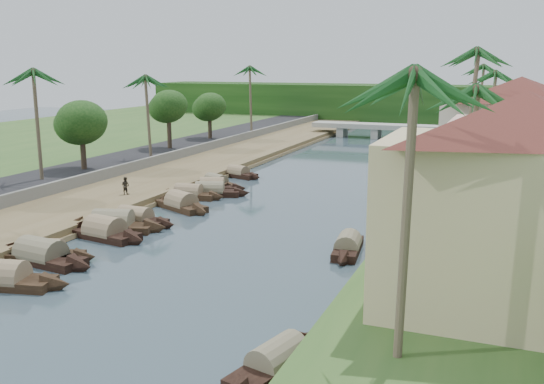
% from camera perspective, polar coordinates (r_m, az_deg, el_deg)
% --- Properties ---
extents(ground, '(220.00, 220.00, 0.00)m').
position_cam_1_polar(ground, '(38.03, -8.90, -7.39)').
color(ground, '#354650').
rests_on(ground, ground).
extents(left_bank, '(10.00, 180.00, 0.80)m').
position_cam_1_polar(left_bank, '(62.57, -12.32, 0.56)').
color(left_bank, brown).
rests_on(left_bank, ground).
extents(right_bank, '(16.00, 180.00, 1.20)m').
position_cam_1_polar(right_bank, '(52.18, 21.59, -2.07)').
color(right_bank, '#2F5321').
rests_on(right_bank, ground).
extents(road, '(8.00, 180.00, 1.40)m').
position_cam_1_polar(road, '(67.57, -18.34, 1.32)').
color(road, black).
rests_on(road, ground).
extents(retaining_wall, '(0.40, 180.00, 1.10)m').
position_cam_1_polar(retaining_wall, '(64.81, -15.45, 1.65)').
color(retaining_wall, slate).
rests_on(retaining_wall, left_bank).
extents(treeline, '(120.00, 14.00, 8.00)m').
position_cam_1_polar(treeline, '(132.36, 13.67, 8.00)').
color(treeline, black).
rests_on(treeline, ground).
extents(bridge, '(28.00, 4.00, 2.40)m').
position_cam_1_polar(bridge, '(104.99, 11.41, 5.89)').
color(bridge, gray).
rests_on(bridge, ground).
extents(building_near, '(14.85, 14.85, 10.20)m').
position_cam_1_polar(building_near, '(29.44, 22.12, -0.96)').
color(building_near, '#C4B783').
rests_on(building_near, right_bank).
extents(building_mid, '(14.11, 14.11, 9.70)m').
position_cam_1_polar(building_mid, '(45.27, 23.33, 2.90)').
color(building_mid, beige).
rests_on(building_mid, right_bank).
extents(building_far, '(15.59, 15.59, 10.20)m').
position_cam_1_polar(building_far, '(59.11, 22.08, 5.17)').
color(building_far, beige).
rests_on(building_far, right_bank).
extents(building_distant, '(12.62, 12.62, 9.20)m').
position_cam_1_polar(building_distant, '(79.08, 22.77, 6.27)').
color(building_distant, '#C4B783').
rests_on(building_distant, right_bank).
extents(sampan_2, '(8.96, 3.68, 2.30)m').
position_cam_1_polar(sampan_2, '(38.36, -24.22, -7.51)').
color(sampan_2, black).
rests_on(sampan_2, ground).
extents(sampan_3, '(9.02, 2.84, 2.36)m').
position_cam_1_polar(sampan_3, '(41.80, -20.89, -5.66)').
color(sampan_3, black).
rests_on(sampan_3, ground).
extents(sampan_4, '(7.26, 3.50, 2.05)m').
position_cam_1_polar(sampan_4, '(42.13, -20.68, -5.52)').
color(sampan_4, black).
rests_on(sampan_4, ground).
extents(sampan_5, '(7.90, 3.12, 2.43)m').
position_cam_1_polar(sampan_5, '(46.00, -15.46, -3.70)').
color(sampan_5, black).
rests_on(sampan_5, ground).
extents(sampan_6, '(8.74, 4.24, 2.51)m').
position_cam_1_polar(sampan_6, '(47.83, -14.72, -3.06)').
color(sampan_6, black).
rests_on(sampan_6, ground).
extents(sampan_7, '(7.72, 2.03, 2.06)m').
position_cam_1_polar(sampan_7, '(49.35, -12.76, -2.51)').
color(sampan_7, black).
rests_on(sampan_7, ground).
extents(sampan_8, '(7.54, 4.87, 2.31)m').
position_cam_1_polar(sampan_8, '(53.62, -8.52, -1.18)').
color(sampan_8, black).
rests_on(sampan_8, ground).
extents(sampan_9, '(7.98, 4.11, 2.03)m').
position_cam_1_polar(sampan_9, '(58.60, -5.87, 0.02)').
color(sampan_9, black).
rests_on(sampan_9, ground).
extents(sampan_10, '(7.33, 2.40, 2.02)m').
position_cam_1_polar(sampan_10, '(57.78, -7.84, -0.21)').
color(sampan_10, black).
rests_on(sampan_10, ground).
extents(sampan_11, '(7.04, 3.94, 2.03)m').
position_cam_1_polar(sampan_11, '(60.65, -5.66, 0.43)').
color(sampan_11, black).
rests_on(sampan_11, ground).
extents(sampan_12, '(7.01, 4.46, 1.78)m').
position_cam_1_polar(sampan_12, '(63.19, -5.28, 0.90)').
color(sampan_12, black).
rests_on(sampan_12, ground).
extents(sampan_13, '(6.68, 3.29, 1.86)m').
position_cam_1_polar(sampan_13, '(68.08, -3.21, 1.74)').
color(sampan_13, black).
rests_on(sampan_13, ground).
extents(sampan_14, '(3.26, 7.65, 1.88)m').
position_cam_1_polar(sampan_14, '(26.14, 0.50, -15.67)').
color(sampan_14, black).
rests_on(sampan_14, ground).
extents(sampan_15, '(2.29, 7.16, 1.93)m').
position_cam_1_polar(sampan_15, '(41.38, 7.16, -5.13)').
color(sampan_15, black).
rests_on(sampan_15, ground).
extents(sampan_16, '(2.92, 7.39, 1.83)m').
position_cam_1_polar(sampan_16, '(55.30, 11.03, -0.88)').
color(sampan_16, black).
rests_on(sampan_16, ground).
extents(canoe_2, '(4.57, 2.51, 0.68)m').
position_cam_1_polar(canoe_2, '(54.98, -8.87, -1.20)').
color(canoe_2, black).
rests_on(canoe_2, ground).
extents(palm_0, '(3.20, 3.20, 12.55)m').
position_cam_1_polar(palm_0, '(22.61, 12.97, 10.12)').
color(palm_0, brown).
rests_on(palm_0, ground).
extents(palm_1, '(3.20, 3.20, 11.44)m').
position_cam_1_polar(palm_1, '(37.56, 18.03, 8.86)').
color(palm_1, brown).
rests_on(palm_1, ground).
extents(palm_2, '(3.20, 3.20, 13.90)m').
position_cam_1_polar(palm_2, '(52.42, 18.23, 12.17)').
color(palm_2, brown).
rests_on(palm_2, ground).
extents(palm_3, '(3.20, 3.20, 11.89)m').
position_cam_1_polar(palm_3, '(70.26, 19.92, 10.31)').
color(palm_3, brown).
rests_on(palm_3, ground).
extents(palm_5, '(3.20, 3.20, 11.97)m').
position_cam_1_polar(palm_5, '(62.54, -21.54, 10.31)').
color(palm_5, brown).
rests_on(palm_5, ground).
extents(palm_6, '(3.20, 3.20, 11.09)m').
position_cam_1_polar(palm_6, '(74.16, -11.67, 10.38)').
color(palm_6, brown).
rests_on(palm_6, ground).
extents(palm_7, '(3.20, 3.20, 12.51)m').
position_cam_1_polar(palm_7, '(87.89, 19.05, 10.96)').
color(palm_7, brown).
rests_on(palm_7, ground).
extents(palm_8, '(3.20, 3.20, 12.03)m').
position_cam_1_polar(palm_8, '(97.45, -2.01, 11.49)').
color(palm_8, brown).
rests_on(palm_8, ground).
extents(tree_3, '(5.31, 5.31, 7.13)m').
position_cam_1_polar(tree_3, '(67.66, -17.51, 6.16)').
color(tree_3, '#3E2F23').
rests_on(tree_3, ground).
extents(tree_4, '(4.83, 4.83, 7.49)m').
position_cam_1_polar(tree_4, '(82.05, -9.72, 7.86)').
color(tree_4, '#3E2F23').
rests_on(tree_4, ground).
extents(tree_5, '(4.71, 4.71, 6.60)m').
position_cam_1_polar(tree_5, '(92.32, -5.90, 7.90)').
color(tree_5, '#3E2F23').
rests_on(tree_5, ground).
extents(person_far, '(0.78, 0.61, 1.60)m').
position_cam_1_polar(person_far, '(56.84, -13.63, 0.59)').
color(person_far, '#2E2920').
rests_on(person_far, left_bank).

